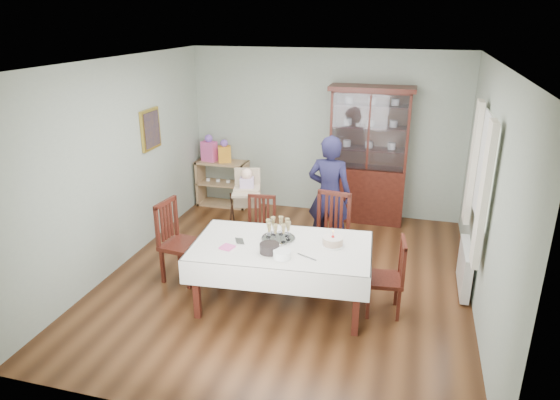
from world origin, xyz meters
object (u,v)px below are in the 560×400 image
at_px(chair_end_left, 182,257).
at_px(high_chair, 248,213).
at_px(chair_far_left, 260,242).
at_px(gift_bag_pink, 209,149).
at_px(sideboard, 223,183).
at_px(gift_bag_orange, 224,152).
at_px(chair_end_right, 384,291).
at_px(dining_table, 282,275).
at_px(china_cabinet, 368,154).
at_px(chair_far_right, 328,249).
at_px(birthday_cake, 333,241).
at_px(woman, 329,194).
at_px(champagne_tray, 278,233).

height_order(chair_end_left, high_chair, high_chair).
xyz_separation_m(chair_far_left, gift_bag_pink, (-1.49, 1.86, 0.74)).
height_order(sideboard, gift_bag_orange, gift_bag_orange).
height_order(sideboard, high_chair, high_chair).
bearing_deg(chair_end_right, dining_table, -90.15).
bearing_deg(chair_end_right, china_cabinet, -176.77).
bearing_deg(chair_far_right, high_chair, 162.70).
relative_size(chair_far_left, chair_far_right, 0.86).
height_order(birthday_cake, gift_bag_orange, gift_bag_orange).
xyz_separation_m(woman, champagne_tray, (-0.34, -1.44, -0.01)).
distance_m(chair_far_right, champagne_tray, 1.06).
relative_size(high_chair, gift_bag_orange, 2.86).
relative_size(china_cabinet, woman, 1.29).
xyz_separation_m(china_cabinet, high_chair, (-1.59, -1.31, -0.68)).
relative_size(dining_table, sideboard, 2.32).
xyz_separation_m(dining_table, gift_bag_orange, (-1.78, 2.85, 0.59)).
relative_size(champagne_tray, gift_bag_pink, 0.84).
height_order(china_cabinet, gift_bag_pink, china_cabinet).
height_order(dining_table, china_cabinet, china_cabinet).
height_order(chair_far_right, chair_end_left, chair_far_right).
xyz_separation_m(dining_table, woman, (0.26, 1.58, 0.46)).
relative_size(dining_table, chair_end_right, 2.32).
bearing_deg(woman, chair_end_right, 126.71).
bearing_deg(dining_table, chair_far_right, 67.99).
bearing_deg(chair_far_left, gift_bag_orange, 118.53).
distance_m(chair_far_right, chair_end_right, 1.11).
bearing_deg(champagne_tray, chair_far_right, 60.39).
bearing_deg(chair_far_right, gift_bag_pink, 149.41).
xyz_separation_m(chair_far_left, gift_bag_orange, (-1.20, 1.86, 0.71)).
height_order(chair_far_right, high_chair, high_chair).
distance_m(chair_far_left, high_chair, 0.68).
distance_m(chair_end_left, gift_bag_pink, 2.78).
relative_size(china_cabinet, gift_bag_pink, 4.67).
bearing_deg(gift_bag_orange, chair_end_right, -42.58).
xyz_separation_m(china_cabinet, gift_bag_orange, (-2.44, 0.00, -0.15)).
distance_m(dining_table, gift_bag_pink, 3.57).
xyz_separation_m(china_cabinet, chair_end_left, (-2.03, -2.60, -0.82)).
relative_size(chair_end_left, woman, 0.62).
height_order(china_cabinet, gift_bag_orange, china_cabinet).
relative_size(sideboard, chair_far_right, 0.86).
bearing_deg(dining_table, champagne_tray, 119.62).
distance_m(gift_bag_pink, gift_bag_orange, 0.28).
height_order(dining_table, birthday_cake, birthday_cake).
bearing_deg(woman, high_chair, 6.30).
bearing_deg(sideboard, chair_end_right, -42.20).
distance_m(chair_far_left, chair_end_left, 1.09).
distance_m(china_cabinet, chair_end_right, 2.88).
bearing_deg(chair_end_left, chair_far_left, -39.56).
xyz_separation_m(sideboard, chair_far_right, (2.22, -1.94, -0.09)).
bearing_deg(chair_far_left, champagne_tray, -64.12).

